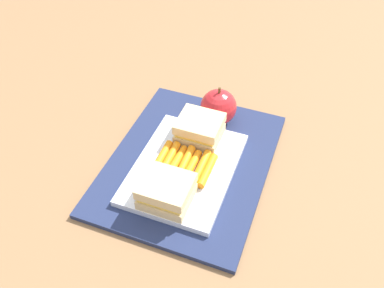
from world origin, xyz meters
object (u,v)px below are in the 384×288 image
food_tray (185,168)px  sandwich_half_right (200,129)px  apple (218,107)px  carrot_sticks_bundle (185,163)px  sandwich_half_left (167,191)px

food_tray → sandwich_half_right: size_ratio=2.88×
sandwich_half_right → apple: 0.07m
carrot_sticks_bundle → apple: (0.15, -0.01, 0.02)m
sandwich_half_left → carrot_sticks_bundle: size_ratio=0.79×
sandwich_half_left → apple: bearing=-3.5°
apple → carrot_sticks_bundle: bearing=174.7°
food_tray → sandwich_half_left: (-0.08, 0.00, 0.03)m
sandwich_half_right → apple: apple is taller
sandwich_half_right → carrot_sticks_bundle: (-0.08, -0.00, -0.02)m
apple → food_tray: bearing=174.7°
carrot_sticks_bundle → food_tray: bearing=151.6°
food_tray → sandwich_half_right: 0.08m
food_tray → sandwich_half_left: sandwich_half_left is taller
apple → sandwich_half_left: bearing=176.5°
food_tray → sandwich_half_right: sandwich_half_right is taller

